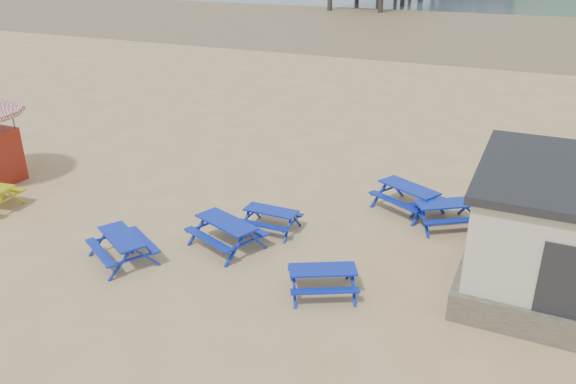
% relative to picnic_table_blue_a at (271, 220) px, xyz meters
% --- Properties ---
extents(ground, '(400.00, 400.00, 0.00)m').
position_rel_picnic_table_blue_a_xyz_m(ground, '(-1.07, -0.70, -0.34)').
color(ground, tan).
rests_on(ground, ground).
extents(wet_sand, '(400.00, 400.00, 0.00)m').
position_rel_picnic_table_blue_a_xyz_m(wet_sand, '(-1.07, 54.30, -0.34)').
color(wet_sand, brown).
rests_on(wet_sand, ground).
extents(picnic_table_blue_a, '(1.65, 1.34, 0.68)m').
position_rel_picnic_table_blue_a_xyz_m(picnic_table_blue_a, '(0.00, 0.00, 0.00)').
color(picnic_table_blue_a, navy).
rests_on(picnic_table_blue_a, ground).
extents(picnic_table_blue_b, '(2.54, 2.37, 0.85)m').
position_rel_picnic_table_blue_a_xyz_m(picnic_table_blue_b, '(3.45, 3.18, 0.08)').
color(picnic_table_blue_b, navy).
rests_on(picnic_table_blue_b, ground).
extents(picnic_table_blue_c, '(2.41, 2.31, 0.79)m').
position_rel_picnic_table_blue_a_xyz_m(picnic_table_blue_c, '(4.78, 2.55, 0.05)').
color(picnic_table_blue_c, navy).
rests_on(picnic_table_blue_c, ground).
extents(picnic_table_blue_d, '(2.33, 2.20, 0.77)m').
position_rel_picnic_table_blue_a_xyz_m(picnic_table_blue_d, '(-2.89, -3.38, 0.04)').
color(picnic_table_blue_d, navy).
rests_on(picnic_table_blue_d, ground).
extents(picnic_table_blue_e, '(2.40, 2.18, 0.83)m').
position_rel_picnic_table_blue_a_xyz_m(picnic_table_blue_e, '(-0.69, -1.49, 0.07)').
color(picnic_table_blue_e, navy).
rests_on(picnic_table_blue_e, ground).
extents(picnic_table_blue_f, '(2.11, 1.98, 0.70)m').
position_rel_picnic_table_blue_a_xyz_m(picnic_table_blue_f, '(2.70, -2.55, 0.01)').
color(picnic_table_blue_f, navy).
rests_on(picnic_table_blue_f, ground).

